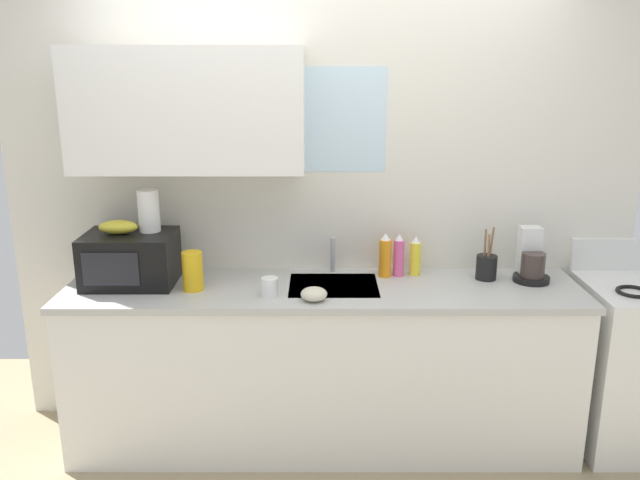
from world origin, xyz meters
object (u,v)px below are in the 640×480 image
at_px(dish_soap_bottle_pink, 396,256).
at_px(cereal_canister, 189,271).
at_px(dish_soap_bottle_orange, 382,256).
at_px(mug_white, 267,287).
at_px(banana_bunch, 115,227).
at_px(small_bowl, 311,294).
at_px(utensil_crock, 483,266).
at_px(microwave, 127,259).
at_px(coffee_maker, 527,261).
at_px(stove_range, 632,363).
at_px(paper_towel_roll, 145,211).
at_px(dish_soap_bottle_yellow, 412,257).

xyz_separation_m(dish_soap_bottle_pink, cereal_canister, (-1.07, -0.23, -0.01)).
height_order(dish_soap_bottle_orange, mug_white, dish_soap_bottle_orange).
relative_size(banana_bunch, small_bowl, 1.54).
bearing_deg(utensil_crock, dish_soap_bottle_pink, 172.77).
height_order(microwave, dish_soap_bottle_orange, microwave).
bearing_deg(mug_white, dish_soap_bottle_orange, 27.00).
bearing_deg(coffee_maker, microwave, -178.37).
relative_size(stove_range, microwave, 2.35).
height_order(microwave, banana_bunch, banana_bunch).
bearing_deg(paper_towel_roll, utensil_crock, 0.64).
xyz_separation_m(cereal_canister, small_bowl, (0.62, -0.15, -0.07)).
xyz_separation_m(dish_soap_bottle_pink, dish_soap_bottle_yellow, (0.09, 0.02, -0.01)).
bearing_deg(dish_soap_bottle_pink, banana_bunch, -174.98).
distance_m(microwave, dish_soap_bottle_pink, 1.42).
bearing_deg(microwave, mug_white, -14.35).
distance_m(dish_soap_bottle_pink, mug_white, 0.75).
bearing_deg(dish_soap_bottle_orange, dish_soap_bottle_pink, 9.58).
xyz_separation_m(banana_bunch, small_bowl, (1.01, -0.25, -0.27)).
distance_m(paper_towel_roll, utensil_crock, 1.80).
distance_m(dish_soap_bottle_yellow, mug_white, 0.84).
relative_size(dish_soap_bottle_orange, dish_soap_bottle_pink, 1.03).
distance_m(microwave, paper_towel_roll, 0.27).
height_order(paper_towel_roll, dish_soap_bottle_orange, paper_towel_roll).
bearing_deg(cereal_canister, banana_bunch, 165.62).
distance_m(dish_soap_bottle_pink, dish_soap_bottle_yellow, 0.09).
distance_m(dish_soap_bottle_orange, mug_white, 0.68).
xyz_separation_m(banana_bunch, mug_white, (0.79, -0.19, -0.26)).
height_order(coffee_maker, utensil_crock, utensil_crock).
bearing_deg(dish_soap_bottle_orange, coffee_maker, -4.28).
distance_m(paper_towel_roll, cereal_canister, 0.40).
bearing_deg(dish_soap_bottle_pink, microwave, -174.74).
bearing_deg(dish_soap_bottle_orange, dish_soap_bottle_yellow, 9.56).
bearing_deg(coffee_maker, small_bowl, -164.96).
xyz_separation_m(coffee_maker, dish_soap_bottle_pink, (-0.69, 0.07, 0.01)).
relative_size(paper_towel_roll, mug_white, 2.32).
bearing_deg(microwave, stove_range, -0.96).
distance_m(banana_bunch, utensil_crock, 1.94).
xyz_separation_m(microwave, mug_white, (0.74, -0.19, -0.09)).
height_order(microwave, small_bowl, microwave).
height_order(cereal_canister, utensil_crock, utensil_crock).
height_order(banana_bunch, small_bowl, banana_bunch).
distance_m(stove_range, microwave, 2.75).
distance_m(paper_towel_roll, mug_white, 0.76).
distance_m(coffee_maker, small_bowl, 1.19).
height_order(coffee_maker, dish_soap_bottle_orange, coffee_maker).
height_order(coffee_maker, cereal_canister, coffee_maker).
xyz_separation_m(utensil_crock, small_bowl, (-0.92, -0.32, -0.04)).
xyz_separation_m(banana_bunch, cereal_canister, (0.39, -0.10, -0.20)).
height_order(stove_range, dish_soap_bottle_orange, dish_soap_bottle_orange).
height_order(dish_soap_bottle_orange, dish_soap_bottle_pink, dish_soap_bottle_orange).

